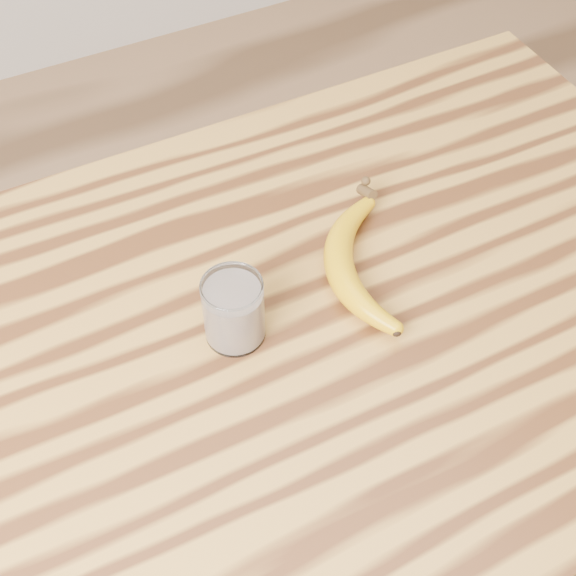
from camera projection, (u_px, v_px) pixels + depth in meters
name	position (u px, v px, depth m)	size (l,w,h in m)	color
table	(309.00, 375.00, 1.10)	(1.20, 0.80, 0.90)	#B58236
smoothie_glass	(234.00, 311.00, 0.95)	(0.07, 0.07, 0.09)	white
banana	(338.00, 265.00, 1.03)	(0.12, 0.32, 0.04)	#D8A10A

